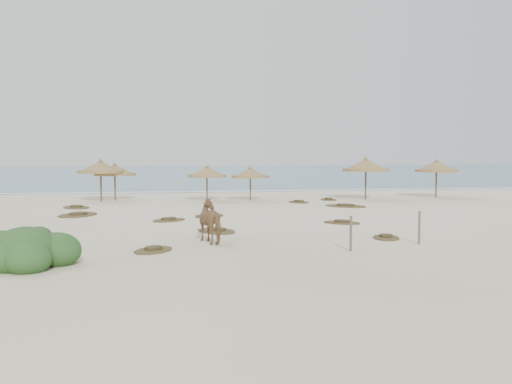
% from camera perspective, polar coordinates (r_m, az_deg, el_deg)
% --- Properties ---
extents(ground, '(160.00, 160.00, 0.00)m').
position_cam_1_polar(ground, '(24.06, -3.88, -4.22)').
color(ground, beige).
rests_on(ground, ground).
extents(ocean, '(200.00, 100.00, 0.01)m').
position_cam_1_polar(ocean, '(98.78, -8.22, 1.97)').
color(ocean, '#265772').
rests_on(ocean, ground).
extents(foam_line, '(70.00, 0.60, 0.01)m').
position_cam_1_polar(foam_line, '(49.87, -6.86, 0.02)').
color(foam_line, white).
rests_on(foam_line, ground).
extents(palapa_1, '(3.41, 3.41, 2.74)m').
position_cam_1_polar(palapa_1, '(41.76, -13.94, 2.09)').
color(palapa_1, brown).
rests_on(palapa_1, ground).
extents(palapa_2, '(3.41, 3.41, 3.04)m').
position_cam_1_polar(palapa_2, '(41.36, -15.27, 2.37)').
color(palapa_2, brown).
rests_on(palapa_2, ground).
extents(palapa_3, '(3.62, 3.62, 2.59)m').
position_cam_1_polar(palapa_3, '(40.40, -4.93, 1.96)').
color(palapa_3, brown).
rests_on(palapa_3, ground).
extents(palapa_4, '(2.86, 2.86, 2.50)m').
position_cam_1_polar(palapa_4, '(40.53, -0.57, 1.88)').
color(palapa_4, brown).
rests_on(palapa_4, ground).
extents(palapa_5, '(4.19, 4.19, 3.15)m').
position_cam_1_polar(palapa_5, '(42.20, 10.93, 2.58)').
color(palapa_5, brown).
rests_on(palapa_5, ground).
extents(palapa_6, '(3.70, 3.70, 2.99)m').
position_cam_1_polar(palapa_6, '(45.45, 17.60, 2.40)').
color(palapa_6, brown).
rests_on(palapa_6, ground).
extents(horse, '(1.48, 2.14, 1.65)m').
position_cam_1_polar(horse, '(21.76, -4.28, -2.91)').
color(horse, olive).
rests_on(horse, ground).
extents(fence_post_near, '(0.09, 0.09, 1.22)m').
position_cam_1_polar(fence_post_near, '(20.13, 9.47, -4.12)').
color(fence_post_near, brown).
rests_on(fence_post_near, ground).
extents(fence_post_far, '(0.10, 0.10, 1.24)m').
position_cam_1_polar(fence_post_far, '(22.22, 16.01, -3.44)').
color(fence_post_far, brown).
rests_on(fence_post_far, ground).
extents(bush, '(3.14, 2.76, 1.41)m').
position_cam_1_polar(bush, '(18.54, -21.97, -5.53)').
color(bush, '#325C27').
rests_on(bush, ground).
extents(scrub_1, '(2.73, 3.29, 0.16)m').
position_cam_1_polar(scrub_1, '(32.49, -17.37, -2.17)').
color(scrub_1, '#503E23').
rests_on(scrub_1, ground).
extents(scrub_2, '(2.27, 2.22, 0.16)m').
position_cam_1_polar(scrub_2, '(28.97, -8.71, -2.76)').
color(scrub_2, '#503E23').
rests_on(scrub_2, ground).
extents(scrub_3, '(2.16, 2.59, 0.16)m').
position_cam_1_polar(scrub_3, '(30.65, -4.72, -2.36)').
color(scrub_3, '#503E23').
rests_on(scrub_3, ground).
extents(scrub_4, '(2.21, 2.12, 0.16)m').
position_cam_1_polar(scrub_4, '(27.93, 8.59, -3.01)').
color(scrub_4, '#503E23').
rests_on(scrub_4, ground).
extents(scrub_5, '(3.22, 3.21, 0.16)m').
position_cam_1_polar(scrub_5, '(36.54, 8.95, -1.37)').
color(scrub_5, '#503E23').
rests_on(scrub_5, ground).
extents(scrub_6, '(2.36, 2.73, 0.16)m').
position_cam_1_polar(scrub_6, '(36.92, -17.55, -1.45)').
color(scrub_6, '#503E23').
rests_on(scrub_6, ground).
extents(scrub_7, '(1.62, 2.14, 0.16)m').
position_cam_1_polar(scrub_7, '(39.07, 4.29, -0.98)').
color(scrub_7, '#503E23').
rests_on(scrub_7, ground).
extents(scrub_9, '(2.16, 2.61, 0.16)m').
position_cam_1_polar(scrub_9, '(24.79, -3.97, -3.86)').
color(scrub_9, '#503E23').
rests_on(scrub_9, ground).
extents(scrub_10, '(1.24, 1.81, 0.16)m').
position_cam_1_polar(scrub_10, '(41.31, 7.25, -0.73)').
color(scrub_10, '#503E23').
rests_on(scrub_10, ground).
extents(scrub_11, '(1.88, 2.05, 0.16)m').
position_cam_1_polar(scrub_11, '(20.24, -10.22, -5.70)').
color(scrub_11, '#503E23').
rests_on(scrub_11, ground).
extents(scrub_12, '(1.48, 1.84, 0.16)m').
position_cam_1_polar(scrub_12, '(23.40, 12.88, -4.42)').
color(scrub_12, '#503E23').
rests_on(scrub_12, ground).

